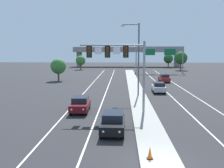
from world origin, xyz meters
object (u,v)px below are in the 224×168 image
at_px(street_lamp_median, 137,55).
at_px(tree_far_left_b, 58,66).
at_px(highway_sign_gantry, 160,51).
at_px(tree_far_right_c, 168,59).
at_px(car_receding_silver, 159,87).
at_px(overhead_signal_mast, 121,60).
at_px(car_receding_red, 164,78).
at_px(tree_far_left_a, 81,60).
at_px(car_oncoming_darkred, 80,104).
at_px(traffic_cone_median_nose, 150,153).
at_px(tree_far_right_a, 181,58).
at_px(car_oncoming_black, 113,122).

height_order(street_lamp_median, tree_far_left_b, street_lamp_median).
xyz_separation_m(highway_sign_gantry, tree_far_right_c, (6.70, 25.37, -2.88)).
bearing_deg(car_receding_silver, street_lamp_median, -135.98).
height_order(street_lamp_median, car_receding_silver, street_lamp_median).
distance_m(highway_sign_gantry, tree_far_right_c, 26.40).
bearing_deg(overhead_signal_mast, highway_sign_gantry, 78.13).
distance_m(street_lamp_median, highway_sign_gantry, 39.95).
xyz_separation_m(car_receding_red, tree_far_left_a, (-22.32, 35.09, 2.21)).
relative_size(car_oncoming_darkred, tree_far_left_b, 0.95).
relative_size(street_lamp_median, tree_far_right_c, 1.99).
bearing_deg(traffic_cone_median_nose, tree_far_right_c, 79.97).
bearing_deg(tree_far_left_a, tree_far_right_a, -2.66).
xyz_separation_m(street_lamp_median, car_receding_red, (6.50, 17.46, -4.97)).
xyz_separation_m(street_lamp_median, tree_far_right_a, (16.79, 51.04, -1.88)).
bearing_deg(car_receding_silver, car_oncoming_darkred, -126.30).
bearing_deg(car_receding_red, street_lamp_median, -110.41).
bearing_deg(street_lamp_median, car_oncoming_black, -99.02).
relative_size(tree_far_right_c, tree_far_left_a, 1.08).
xyz_separation_m(street_lamp_median, tree_far_left_b, (-15.47, 18.88, -2.72)).
bearing_deg(traffic_cone_median_nose, tree_far_left_b, 109.71).
relative_size(car_receding_silver, tree_far_right_c, 0.89).
xyz_separation_m(highway_sign_gantry, tree_far_left_a, (-24.18, 13.48, -3.14)).
height_order(car_receding_silver, tree_far_left_a, tree_far_left_a).
bearing_deg(tree_far_right_a, highway_sign_gantry, -125.16).
bearing_deg(highway_sign_gantry, tree_far_right_a, 54.84).
xyz_separation_m(car_oncoming_darkred, traffic_cone_median_nose, (6.03, -12.91, -0.31)).
relative_size(traffic_cone_median_nose, tree_far_right_a, 0.12).
distance_m(car_oncoming_darkred, tree_far_left_a, 63.47).
bearing_deg(street_lamp_median, car_receding_silver, 44.02).
relative_size(tree_far_left_b, tree_far_right_a, 0.79).
bearing_deg(car_oncoming_darkred, tree_far_right_a, 69.21).
distance_m(car_receding_silver, tree_far_left_b, 24.61).
bearing_deg(tree_far_right_c, traffic_cone_median_nose, -100.03).
bearing_deg(car_receding_red, car_oncoming_black, -104.87).
relative_size(car_receding_silver, tree_far_left_b, 0.95).
bearing_deg(car_oncoming_black, traffic_cone_median_nose, -67.45).
xyz_separation_m(street_lamp_median, tree_far_left_a, (-15.82, 52.55, -2.77)).
distance_m(street_lamp_median, traffic_cone_median_nose, 23.71).
relative_size(traffic_cone_median_nose, tree_far_left_a, 0.16).
bearing_deg(tree_far_left_b, car_oncoming_darkred, -72.78).
height_order(car_receding_silver, tree_far_right_c, tree_far_right_c).
bearing_deg(overhead_signal_mast, tree_far_left_b, 114.11).
xyz_separation_m(car_receding_silver, car_receding_red, (2.96, 14.04, 0.00)).
distance_m(car_oncoming_darkred, tree_far_right_a, 65.57).
distance_m(car_oncoming_black, car_receding_silver, 21.81).
bearing_deg(tree_far_left_b, car_receding_red, -3.70).
distance_m(highway_sign_gantry, tree_far_left_a, 27.86).
bearing_deg(traffic_cone_median_nose, car_receding_silver, 81.50).
xyz_separation_m(traffic_cone_median_nose, tree_far_right_a, (17.22, 74.14, 3.40)).
distance_m(car_receding_red, tree_far_left_b, 22.13).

